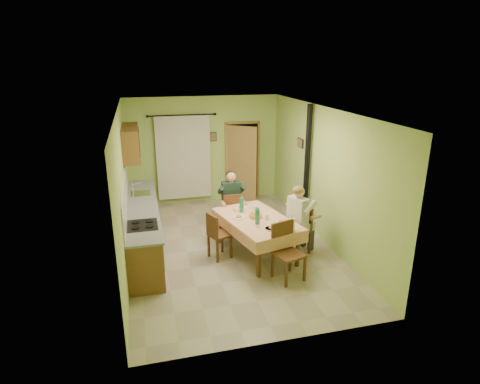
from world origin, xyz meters
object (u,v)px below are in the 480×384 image
object	(u,v)px
dining_table	(257,236)
chair_left	(219,244)
chair_far	(232,221)
chair_near	(288,264)
stove_flue	(306,185)
man_far	(231,196)
man_right	(299,212)
chair_right	(298,239)

from	to	relation	value
dining_table	chair_left	xyz separation A→B (m)	(-0.75, 0.03, -0.09)
chair_far	chair_near	xyz separation A→B (m)	(0.51, -2.13, 0.00)
dining_table	stove_flue	bearing A→B (deg)	21.43
chair_far	man_far	xyz separation A→B (m)	(0.00, 0.01, 0.59)
chair_left	man_far	size ratio (longest dim) A/B	0.67
man_far	man_right	size ratio (longest dim) A/B	1.00
man_far	stove_flue	xyz separation A→B (m)	(1.69, -0.08, 0.15)
man_right	chair_near	bearing A→B (deg)	124.79
man_far	chair_left	bearing A→B (deg)	-113.34
man_far	man_right	world-z (taller)	same
chair_far	chair_near	size ratio (longest dim) A/B	0.94
chair_near	man_right	distance (m)	1.19
chair_near	man_far	xyz separation A→B (m)	(-0.51, 2.15, 0.59)
chair_near	man_far	bearing A→B (deg)	-93.79
man_right	dining_table	bearing A→B (deg)	54.98
man_far	man_right	bearing A→B (deg)	-48.61
chair_left	chair_near	bearing A→B (deg)	21.63
chair_far	man_right	world-z (taller)	man_right
man_far	stove_flue	size ratio (longest dim) A/B	0.50
dining_table	chair_right	distance (m)	0.83
chair_left	man_far	bearing A→B (deg)	133.52
chair_right	stove_flue	distance (m)	1.52
chair_near	chair_right	xyz separation A→B (m)	(0.55, 0.89, -0.00)
chair_right	dining_table	bearing A→B (deg)	55.50
dining_table	man_far	distance (m)	1.24
chair_near	man_far	size ratio (longest dim) A/B	0.74
dining_table	man_far	world-z (taller)	man_far
man_right	stove_flue	size ratio (longest dim) A/B	0.50
chair_near	stove_flue	world-z (taller)	stove_flue
chair_left	stove_flue	size ratio (longest dim) A/B	0.33
chair_left	man_far	world-z (taller)	man_far
chair_right	man_right	bearing A→B (deg)	90.00
chair_near	man_far	world-z (taller)	man_far
chair_right	chair_left	distance (m)	1.57
chair_right	man_far	size ratio (longest dim) A/B	0.69
man_far	chair_right	bearing A→B (deg)	-48.18
chair_near	dining_table	bearing A→B (deg)	-93.12
man_far	chair_near	bearing A→B (deg)	-74.98
chair_left	dining_table	bearing A→B (deg)	65.87
dining_table	chair_near	bearing A→B (deg)	-89.74
dining_table	chair_near	size ratio (longest dim) A/B	2.01
chair_left	man_right	bearing A→B (deg)	61.34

